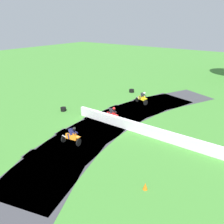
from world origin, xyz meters
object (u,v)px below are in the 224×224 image
at_px(motorcycle_lead_yellow, 143,98).
at_px(motorcycle_trailing_orange, 72,136).
at_px(tire_stack_mid_a, 63,109).
at_px(traffic_cone, 145,186).
at_px(motorcycle_chase_red, 112,114).
at_px(tire_stack_near, 132,91).

xyz_separation_m(motorcycle_lead_yellow, motorcycle_trailing_orange, (0.25, -11.42, -0.01)).
bearing_deg(tire_stack_mid_a, traffic_cone, -23.34).
height_order(motorcycle_chase_red, traffic_cone, motorcycle_chase_red).
xyz_separation_m(motorcycle_trailing_orange, traffic_cone, (7.16, -1.30, -0.41)).
xyz_separation_m(motorcycle_lead_yellow, traffic_cone, (7.41, -12.71, -0.42)).
relative_size(tire_stack_near, traffic_cone, 1.49).
bearing_deg(motorcycle_chase_red, tire_stack_near, 110.94).
relative_size(motorcycle_trailing_orange, tire_stack_near, 2.54).
relative_size(motorcycle_chase_red, traffic_cone, 3.84).
relative_size(motorcycle_lead_yellow, motorcycle_trailing_orange, 1.04).
height_order(tire_stack_near, tire_stack_mid_a, same).
relative_size(motorcycle_chase_red, tire_stack_mid_a, 2.92).
distance_m(motorcycle_lead_yellow, motorcycle_trailing_orange, 11.42).
xyz_separation_m(motorcycle_lead_yellow, tire_stack_mid_a, (-5.54, -7.12, -0.44)).
bearing_deg(motorcycle_lead_yellow, motorcycle_chase_red, -88.91).
bearing_deg(motorcycle_trailing_orange, traffic_cone, -10.26).
distance_m(motorcycle_lead_yellow, tire_stack_mid_a, 9.04).
height_order(motorcycle_lead_yellow, motorcycle_chase_red, motorcycle_lead_yellow).
xyz_separation_m(motorcycle_trailing_orange, tire_stack_mid_a, (-5.79, 4.29, -0.43)).
relative_size(tire_stack_near, tire_stack_mid_a, 1.13).
bearing_deg(motorcycle_trailing_orange, tire_stack_near, 103.99).
xyz_separation_m(tire_stack_mid_a, traffic_cone, (12.95, -5.59, 0.02)).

